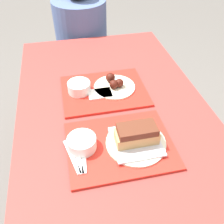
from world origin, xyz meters
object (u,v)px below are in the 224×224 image
object	(u,v)px
bowl_coleslaw_near	(82,143)
wings_plate_far	(114,84)
brisket_sandwich_plate	(136,138)
tray_near	(120,145)
tray_far	(104,91)
bowl_coleslaw_far	(79,87)
person_seated_across	(81,33)

from	to	relation	value
bowl_coleslaw_near	wings_plate_far	distance (m)	0.42
brisket_sandwich_plate	wings_plate_far	size ratio (longest dim) A/B	1.14
tray_near	brisket_sandwich_plate	world-z (taller)	brisket_sandwich_plate
tray_far	bowl_coleslaw_near	bearing A→B (deg)	-113.54
bowl_coleslaw_far	person_seated_across	size ratio (longest dim) A/B	0.16
tray_near	bowl_coleslaw_far	xyz separation A→B (m)	(-0.12, 0.37, 0.03)
tray_near	wings_plate_far	distance (m)	0.38
bowl_coleslaw_far	wings_plate_far	world-z (taller)	wings_plate_far
bowl_coleslaw_near	brisket_sandwich_plate	distance (m)	0.21
wings_plate_far	bowl_coleslaw_near	bearing A→B (deg)	-119.75
person_seated_across	wings_plate_far	bearing A→B (deg)	-84.84
tray_near	bowl_coleslaw_near	bearing A→B (deg)	174.59
tray_near	brisket_sandwich_plate	size ratio (longest dim) A/B	1.75
bowl_coleslaw_near	wings_plate_far	world-z (taller)	wings_plate_far
wings_plate_far	person_seated_across	xyz separation A→B (m)	(-0.07, 0.83, -0.09)
person_seated_across	bowl_coleslaw_near	bearing A→B (deg)	-96.31
tray_near	bowl_coleslaw_near	distance (m)	0.15
tray_near	bowl_coleslaw_near	world-z (taller)	bowl_coleslaw_near
tray_far	bowl_coleslaw_far	distance (m)	0.13
bowl_coleslaw_near	person_seated_across	xyz separation A→B (m)	(0.13, 1.19, -0.10)
wings_plate_far	brisket_sandwich_plate	bearing A→B (deg)	-89.67
bowl_coleslaw_far	person_seated_across	distance (m)	0.84
tray_near	bowl_coleslaw_near	xyz separation A→B (m)	(-0.15, 0.01, 0.03)
brisket_sandwich_plate	bowl_coleslaw_far	size ratio (longest dim) A/B	2.13
tray_near	bowl_coleslaw_far	size ratio (longest dim) A/B	3.73
brisket_sandwich_plate	person_seated_across	size ratio (longest dim) A/B	0.33
brisket_sandwich_plate	person_seated_across	bearing A→B (deg)	93.63
brisket_sandwich_plate	tray_near	bearing A→B (deg)	171.43
tray_near	person_seated_across	xyz separation A→B (m)	(-0.01, 1.20, -0.07)
brisket_sandwich_plate	person_seated_across	xyz separation A→B (m)	(-0.08, 1.21, -0.11)
tray_far	bowl_coleslaw_near	distance (m)	0.38
tray_near	tray_far	distance (m)	0.36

